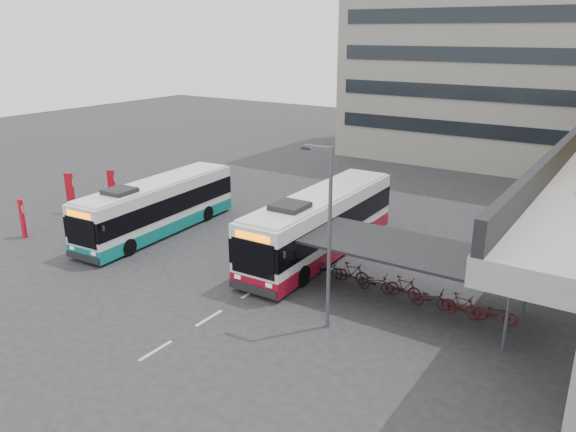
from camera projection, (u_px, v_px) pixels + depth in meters
The scene contains 11 objects.
ground at pixel (211, 279), 27.02m from camera, with size 120.00×120.00×0.00m, color #28282B.
bike_shelter at pixel (403, 272), 24.50m from camera, with size 10.00×4.00×2.54m.
office_block at pixel (533, 17), 48.45m from camera, with size 30.00×15.00×25.00m, color gray.
road_markings at pixel (209, 318), 23.33m from camera, with size 0.15×7.60×0.01m.
bus_main at pixel (320, 225), 29.53m from camera, with size 2.93×12.31×3.62m.
bus_teal at pixel (158, 207), 32.89m from camera, with size 3.16×11.40×3.33m.
pedestrian at pixel (108, 240), 29.90m from camera, with size 0.58×0.38×1.59m, color black.
lamp_post at pixel (327, 228), 21.40m from camera, with size 1.30×0.26×7.38m.
sign_totem_south at pixel (22, 218), 32.20m from camera, with size 0.50×0.24×2.29m.
sign_totem_mid at pixel (70, 193), 36.51m from camera, with size 0.56×0.34×2.67m.
sign_totem_north at pixel (112, 187), 38.29m from camera, with size 0.52×0.30×2.44m.
Camera 1 is at (16.76, -18.53, 11.34)m, focal length 35.00 mm.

